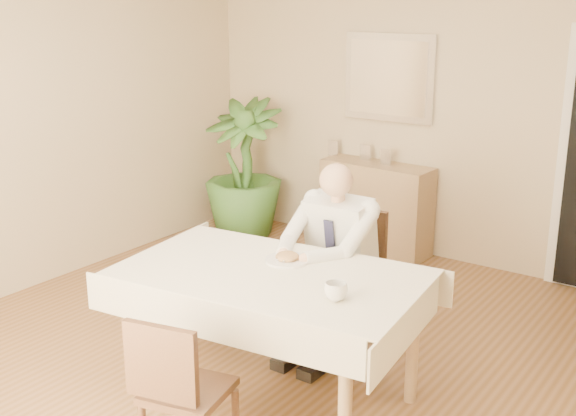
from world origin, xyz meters
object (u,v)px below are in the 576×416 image
Objects in this scene: coffee_mug at (336,291)px; sideboard at (376,207)px; dining_table at (271,286)px; potted_palm at (243,168)px; chair_far at (349,267)px; seated_man at (327,252)px; chair_near at (178,386)px.

coffee_mug reaches higher than sideboard.
potted_palm is at bearing 125.04° from dining_table.
coffee_mug is 2.92m from sideboard.
dining_table is 0.90m from chair_far.
potted_palm reaches higher than seated_man.
chair_near is at bearing -87.22° from chair_far.
coffee_mug is at bearing -43.31° from potted_palm.
dining_table is 2.93m from potted_palm.
coffee_mug is at bearing 45.15° from chair_near.
seated_man is 2.06m from sideboard.
sideboard is (-0.69, 1.63, -0.10)m from chair_far.
dining_table is 2.28× the size of chair_near.
sideboard is (-0.74, 3.34, -0.04)m from chair_near.
chair_far is 0.88× the size of sideboard.
chair_near is at bearing -74.81° from sideboard.
coffee_mug is (0.45, 0.71, 0.36)m from chair_near.
potted_palm is (-1.95, 2.19, -0.01)m from dining_table.
chair_far is 0.72× the size of seated_man.
seated_man is at bearing -89.12° from chair_far.
seated_man reaches higher than chair_far.
chair_far is at bearing 116.67° from coffee_mug.
sideboard is at bearing 109.69° from seated_man.
chair_far is at bearing 83.37° from dining_table.
chair_far is at bearing 90.00° from seated_man.
chair_near is 0.64× the size of seated_man.
dining_table is at bearing -48.33° from potted_palm.
chair_near is at bearing -87.72° from seated_man.
chair_far reaches higher than coffee_mug.
chair_near is (0.06, -1.71, -0.06)m from chair_far.
dining_table is 2.62m from sideboard.
chair_far is 1.77m from sideboard.
seated_man reaches higher than sideboard.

